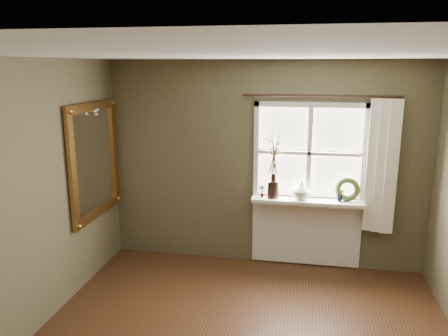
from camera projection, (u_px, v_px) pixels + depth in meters
name	position (u px, v px, depth m)	size (l,w,h in m)	color
ceiling	(237.00, 55.00, 3.05)	(4.50, 4.50, 0.00)	silver
wall_back	(265.00, 164.00, 5.55)	(4.00, 0.10, 2.60)	brown
window_frame	(309.00, 153.00, 5.34)	(1.36, 0.06, 1.24)	silver
window_sill	(307.00, 201.00, 5.37)	(1.36, 0.26, 0.04)	silver
window_apron	(306.00, 231.00, 5.58)	(1.36, 0.04, 0.88)	silver
dark_jug	(273.00, 189.00, 5.42)	(0.15, 0.15, 0.21)	black
cream_vase	(301.00, 190.00, 5.35)	(0.22, 0.22, 0.23)	beige
wreath	(347.00, 192.00, 5.29)	(0.29, 0.29, 0.07)	#374920
potted_plant_left	(262.00, 191.00, 5.45)	(0.08, 0.05, 0.15)	#374920
potted_plant_right	(340.00, 195.00, 5.28)	(0.08, 0.07, 0.15)	#374920
curtain	(381.00, 167.00, 5.12)	(0.36, 0.12, 1.59)	white
curtain_rod	(321.00, 96.00, 5.11)	(0.03, 0.03, 1.84)	black
gilt_mirror	(95.00, 160.00, 5.20)	(0.10, 1.16, 1.38)	white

